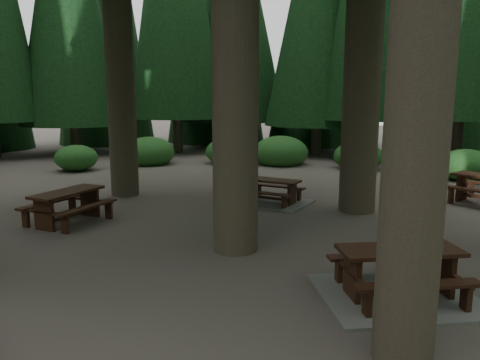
% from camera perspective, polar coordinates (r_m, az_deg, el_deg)
% --- Properties ---
extents(ground, '(80.00, 80.00, 0.00)m').
position_cam_1_polar(ground, '(9.14, -5.70, -8.15)').
color(ground, '#4F4740').
rests_on(ground, ground).
extents(picnic_table_a, '(2.80, 2.66, 0.74)m').
position_cam_1_polar(picnic_table_a, '(7.24, 18.71, -11.63)').
color(picnic_table_a, gray).
rests_on(picnic_table_a, ground).
extents(picnic_table_b, '(1.45, 1.77, 0.75)m').
position_cam_1_polar(picnic_table_b, '(11.36, -20.24, -2.50)').
color(picnic_table_b, black).
rests_on(picnic_table_b, ground).
extents(picnic_table_c, '(2.12, 1.81, 0.66)m').
position_cam_1_polar(picnic_table_c, '(12.65, 3.79, -1.94)').
color(picnic_table_c, gray).
rests_on(picnic_table_c, ground).
extents(shrub_ring, '(23.86, 24.64, 1.49)m').
position_cam_1_polar(shrub_ring, '(9.38, 0.27, -5.07)').
color(shrub_ring, '#205E22').
rests_on(shrub_ring, ground).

